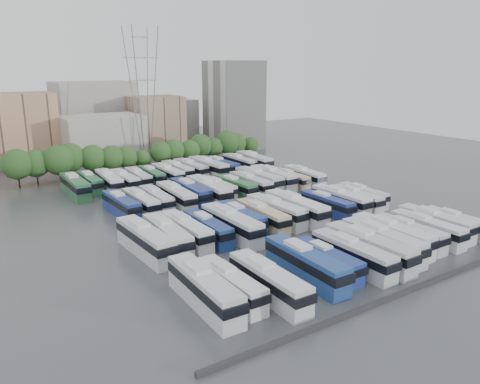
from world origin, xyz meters
TOP-DOWN VIEW (x-y plane):
  - ground at (0.00, 0.00)m, footprint 220.00×220.00m
  - parapet at (0.00, -33.00)m, footprint 56.00×0.50m
  - tree_line at (-3.14, 42.14)m, footprint 64.73×8.05m
  - city_buildings at (-7.46, 71.86)m, footprint 102.00×35.00m
  - apartment_tower at (34.00, 58.00)m, footprint 14.00×14.00m
  - electricity_pylon at (2.00, 50.00)m, footprint 9.00×6.91m
  - bus_r0_s0 at (-21.59, -23.00)m, footprint 3.38×13.27m
  - bus_r0_s1 at (-18.38, -23.14)m, footprint 2.51×11.29m
  - bus_r0_s2 at (-14.77, -25.26)m, footprint 2.93×12.57m
  - bus_r0_s4 at (-8.37, -24.01)m, footprint 3.30×13.24m
  - bus_r0_s5 at (-4.88, -24.08)m, footprint 2.60×10.92m
  - bus_r0_s6 at (-1.45, -24.94)m, footprint 2.77×12.54m
  - bus_r0_s7 at (1.66, -24.77)m, footprint 3.19×13.49m
  - bus_r0_s8 at (4.97, -24.15)m, footprint 3.36×13.17m
  - bus_r0_s9 at (8.12, -23.17)m, footprint 2.82×12.83m
  - bus_r0_s10 at (11.42, -23.59)m, footprint 2.62×11.35m
  - bus_r0_s11 at (14.95, -23.93)m, footprint 2.74×11.71m
  - bus_r0_s12 at (18.11, -23.15)m, footprint 2.83×12.13m
  - bus_r0_s13 at (21.24, -24.62)m, footprint 2.45×10.88m
  - bus_r1_s0 at (-21.38, -6.32)m, footprint 3.47×13.57m
  - bus_r1_s1 at (-18.06, -6.09)m, footprint 3.45×12.90m
  - bus_r1_s2 at (-14.83, -5.44)m, footprint 2.77×12.25m
  - bus_r1_s3 at (-11.63, -6.12)m, footprint 2.73×11.55m
  - bus_r1_s4 at (-8.20, -7.20)m, footprint 2.94×13.40m
  - bus_r1_s5 at (-4.99, -4.78)m, footprint 2.82×11.65m
  - bus_r1_s6 at (-1.82, -6.14)m, footprint 3.06×12.20m
  - bus_r1_s7 at (1.58, -5.33)m, footprint 3.37×12.72m
  - bus_r1_s8 at (4.98, -6.25)m, footprint 3.03×13.62m
  - bus_r1_s10 at (11.51, -6.66)m, footprint 2.72×11.31m
  - bus_r1_s11 at (14.97, -6.45)m, footprint 2.74×12.46m
  - bus_r1_s12 at (18.29, -6.92)m, footprint 2.80×11.49m
  - bus_r1_s13 at (21.39, -5.75)m, footprint 2.79×10.89m
  - bus_r2_s1 at (-18.16, 12.24)m, footprint 3.12×11.82m
  - bus_r2_s2 at (-14.84, 11.70)m, footprint 2.72×11.75m
  - bus_r2_s3 at (-11.66, 12.27)m, footprint 2.87×11.48m
  - bus_r2_s4 at (-8.26, 11.32)m, footprint 3.25×12.81m
  - bus_r2_s5 at (-4.84, 12.38)m, footprint 3.21×12.98m
  - bus_r2_s6 at (-1.61, 11.16)m, footprint 3.55×13.78m
  - bus_r2_s7 at (1.60, 13.14)m, footprint 2.39×10.94m
  - bus_r2_s8 at (4.77, 11.90)m, footprint 3.10×11.71m
  - bus_r2_s9 at (8.29, 11.67)m, footprint 2.83×12.28m
  - bus_r2_s10 at (11.33, 13.09)m, footprint 3.28×13.40m
  - bus_r2_s11 at (14.81, 12.91)m, footprint 3.26×13.37m
  - bus_r2_s12 at (18.21, 11.38)m, footprint 2.69×10.99m
  - bus_r2_s13 at (21.69, 11.07)m, footprint 3.17×12.06m
  - bus_r3_s0 at (-21.59, 28.73)m, footprint 2.88×13.10m
  - bus_r3_s1 at (-18.01, 31.17)m, footprint 2.64×11.64m
  - bus_r3_s2 at (-14.75, 29.02)m, footprint 3.34×12.64m
  - bus_r3_s3 at (-11.72, 28.81)m, footprint 3.05×11.80m
  - bus_r3_s4 at (-8.33, 29.46)m, footprint 2.88×11.38m
  - bus_r3_s5 at (-5.02, 30.05)m, footprint 2.77×11.08m
  - bus_r3_s6 at (-1.73, 28.98)m, footprint 2.63×11.94m
  - bus_r3_s7 at (1.71, 31.29)m, footprint 2.90×11.66m
  - bus_r3_s8 at (4.95, 31.01)m, footprint 3.25×12.20m
  - bus_r3_s9 at (8.45, 28.96)m, footprint 3.61×13.63m
  - bus_r3_s10 at (11.57, 28.93)m, footprint 3.30×12.76m
  - bus_r3_s12 at (18.05, 30.57)m, footprint 2.68×11.76m
  - bus_r3_s13 at (21.51, 29.46)m, footprint 3.48×13.22m

SIDE VIEW (x-z plane):
  - ground at x=0.00m, z-range 0.00..0.00m
  - parapet at x=0.00m, z-range 0.00..0.50m
  - bus_r1_s13 at x=21.39m, z-range -0.03..3.36m
  - bus_r0_s13 at x=21.24m, z-range -0.03..3.38m
  - bus_r0_s5 at x=-4.88m, z-range -0.03..3.38m
  - bus_r2_s12 at x=18.21m, z-range -0.03..3.40m
  - bus_r2_s7 at x=1.60m, z-range -0.03..3.40m
  - bus_r3_s5 at x=-5.02m, z-range -0.03..3.42m
  - bus_r1_s10 at x=11.51m, z-range -0.03..3.50m
  - bus_r0_s1 at x=-18.38m, z-range -0.03..3.51m
  - bus_r3_s4 at x=-8.33m, z-range -0.03..3.51m
  - bus_r0_s10 at x=11.42m, z-range -0.03..3.52m
  - bus_r2_s3 at x=-11.66m, z-range -0.03..3.54m
  - bus_r1_s12 at x=18.29m, z-range -0.03..3.55m
  - bus_r1_s3 at x=-11.63m, z-range -0.03..3.58m
  - bus_r3_s7 at x=1.71m, z-range -0.03..3.60m
  - bus_r1_s5 at x=-4.99m, z-range -0.03..3.60m
  - bus_r2_s8 at x=4.77m, z-range -0.03..3.61m
  - bus_r3_s1 at x=-18.01m, z-range -0.03..3.61m
  - bus_r0_s11 at x=14.95m, z-range -0.03..3.63m
  - bus_r3_s3 at x=-11.72m, z-range -0.03..3.64m
  - bus_r2_s1 at x=-18.16m, z-range -0.03..3.64m
  - bus_r2_s2 at x=-14.84m, z-range -0.03..3.64m
  - bus_r3_s12 at x=18.05m, z-range -0.03..3.65m
  - bus_r3_s6 at x=-1.73m, z-range -0.03..3.71m
  - bus_r2_s13 at x=21.69m, z-range -0.03..3.72m
  - bus_r3_s8 at x=4.95m, z-range -0.03..3.76m
  - bus_r0_s12 at x=18.11m, z-range -0.03..3.76m
  - bus_r1_s6 at x=-1.82m, z-range -0.03..3.77m
  - bus_r1_s2 at x=-14.83m, z-range -0.03..3.80m
  - bus_r2_s9 at x=8.29m, z-range -0.03..3.81m
  - bus_r1_s11 at x=14.97m, z-range -0.04..3.87m
  - bus_r3_s2 at x=-14.75m, z-range -0.04..3.89m
  - bus_r0_s2 at x=-14.77m, z-range -0.04..3.90m
  - bus_r0_s6 at x=-1.45m, z-range -0.04..3.90m
  - bus_r1_s7 at x=1.58m, z-range -0.04..3.92m
  - bus_r3_s10 at x=11.57m, z-range -0.04..3.93m
  - bus_r2_s4 at x=-8.26m, z-range -0.04..3.95m
  - bus_r1_s1 at x=-18.06m, z-range -0.04..3.97m
  - bus_r0_s9 at x=8.12m, z-range -0.04..3.99m
  - bus_r2_s5 at x=-4.84m, z-range -0.04..4.01m
  - bus_r0_s8 at x=4.97m, z-range -0.04..4.06m
  - bus_r3_s0 at x=-21.59m, z-range -0.04..4.07m
  - bus_r3_s13 at x=21.51m, z-range -0.04..4.07m
  - bus_r0_s4 at x=-8.37m, z-range -0.04..4.09m
  - bus_r0_s0 at x=-21.59m, z-range -0.04..4.09m
  - bus_r2_s11 at x=14.81m, z-range -0.04..4.13m
  - bus_r2_s10 at x=11.33m, z-range -0.04..4.14m
  - bus_r1_s4 at x=-8.20m, z-range -0.04..4.16m
  - bus_r0_s7 at x=1.66m, z-range -0.04..4.18m
  - bus_r1_s0 at x=-21.38m, z-range -0.04..4.19m
  - bus_r3_s9 at x=8.45m, z-range -0.04..4.20m
  - bus_r1_s8 at x=4.98m, z-range -0.04..4.23m
  - bus_r2_s6 at x=-1.61m, z-range -0.04..4.25m
  - tree_line at x=-3.14m, z-range 0.36..8.63m
  - city_buildings at x=-7.46m, z-range -2.13..17.87m
  - apartment_tower at x=34.00m, z-range 0.00..26.00m
  - electricity_pylon at x=2.00m, z-range 1.75..35.57m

